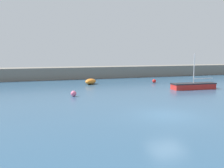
{
  "coord_description": "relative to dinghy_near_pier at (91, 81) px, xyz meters",
  "views": [
    {
      "loc": [
        -8.69,
        -14.41,
        4.15
      ],
      "look_at": [
        -0.5,
        10.25,
        0.94
      ],
      "focal_mm": 40.0,
      "sensor_mm": 36.0,
      "label": 1
    }
  ],
  "objects": [
    {
      "name": "mooring_buoy_red",
      "position": [
        8.84,
        -1.41,
        -0.11
      ],
      "size": [
        0.53,
        0.53,
        0.53
      ],
      "primitive_type": "sphere",
      "color": "red",
      "rests_on": "ground_plane"
    },
    {
      "name": "harbor_breakwater",
      "position": [
        0.9,
        8.51,
        0.57
      ],
      "size": [
        61.93,
        3.69,
        1.89
      ],
      "primitive_type": "cube",
      "color": "slate",
      "rests_on": "ground_plane"
    },
    {
      "name": "dinghy_near_pier",
      "position": [
        0.0,
        0.0,
        0.0
      ],
      "size": [
        2.21,
        2.25,
        0.75
      ],
      "rotation": [
        0.0,
        0.0,
        3.96
      ],
      "color": "orange",
      "rests_on": "ground_plane"
    },
    {
      "name": "sailboat_twin_hulled",
      "position": [
        10.31,
        -8.28,
        0.0
      ],
      "size": [
        5.35,
        1.71,
        4.14
      ],
      "rotation": [
        0.0,
        0.0,
        3.09
      ],
      "color": "red",
      "rests_on": "ground_plane"
    },
    {
      "name": "mooring_buoy_pink",
      "position": [
        -3.82,
        -8.86,
        -0.1
      ],
      "size": [
        0.55,
        0.55,
        0.55
      ],
      "primitive_type": "sphere",
      "color": "#EA668C",
      "rests_on": "ground_plane"
    },
    {
      "name": "ground_plane",
      "position": [
        0.9,
        -18.22,
        -0.47
      ],
      "size": [
        120.0,
        120.0,
        0.2
      ],
      "primitive_type": "cube",
      "color": "#2D5170"
    }
  ]
}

